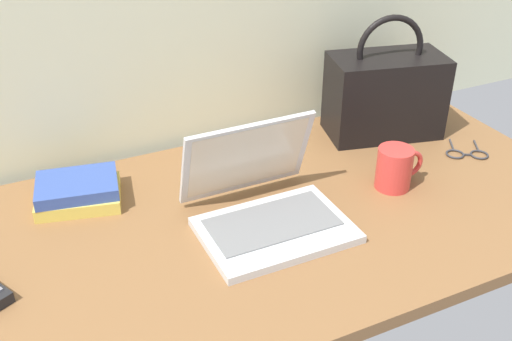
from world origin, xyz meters
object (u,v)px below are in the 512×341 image
(handbag, at_px, (385,94))
(eyeglasses, at_px, (467,154))
(laptop, at_px, (265,204))
(coffee_mug, at_px, (395,168))
(book_stack, at_px, (78,191))

(handbag, bearing_deg, eyeglasses, -58.39)
(laptop, bearing_deg, coffee_mug, -0.40)
(coffee_mug, distance_m, eyeglasses, 0.27)
(eyeglasses, relative_size, book_stack, 0.64)
(handbag, relative_size, book_stack, 1.56)
(laptop, height_order, book_stack, laptop)
(book_stack, bearing_deg, laptop, -35.52)
(book_stack, bearing_deg, eyeglasses, -12.50)
(handbag, bearing_deg, book_stack, 179.58)
(eyeglasses, distance_m, handbag, 0.27)
(coffee_mug, xyz_separation_m, eyeglasses, (0.27, 0.04, -0.05))
(laptop, bearing_deg, eyeglasses, 3.61)
(coffee_mug, relative_size, book_stack, 0.58)
(coffee_mug, bearing_deg, laptop, 179.60)
(handbag, distance_m, book_stack, 0.83)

